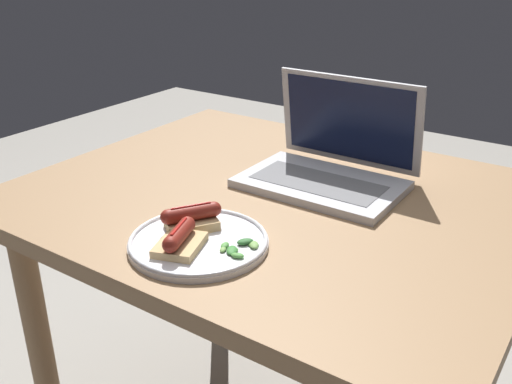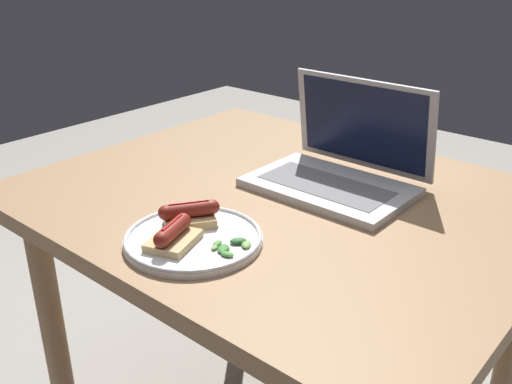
{
  "view_description": "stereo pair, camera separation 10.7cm",
  "coord_description": "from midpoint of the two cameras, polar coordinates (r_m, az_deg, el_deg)",
  "views": [
    {
      "loc": [
        0.59,
        -0.95,
        1.26
      ],
      "look_at": [
        0.04,
        -0.14,
        0.83
      ],
      "focal_mm": 40.0,
      "sensor_mm": 36.0,
      "label": 1
    },
    {
      "loc": [
        0.68,
        -0.88,
        1.26
      ],
      "look_at": [
        0.04,
        -0.14,
        0.83
      ],
      "focal_mm": 40.0,
      "sensor_mm": 36.0,
      "label": 2
    }
  ],
  "objects": [
    {
      "name": "sausage_toast_left",
      "position": [
        0.99,
        -10.77,
        -4.73
      ],
      "size": [
        0.1,
        0.11,
        0.04
      ],
      "rotation": [
        0.0,
        0.0,
        5.04
      ],
      "color": "tan",
      "rests_on": "plate"
    },
    {
      "name": "plate",
      "position": [
        1.02,
        -8.79,
        -5.0
      ],
      "size": [
        0.25,
        0.25,
        0.02
      ],
      "color": "silver",
      "rests_on": "desk"
    },
    {
      "name": "desk",
      "position": [
        1.27,
        -0.56,
        -4.39
      ],
      "size": [
        1.06,
        0.87,
        0.77
      ],
      "color": "#93704C",
      "rests_on": "ground_plane"
    },
    {
      "name": "sausage_toast_middle",
      "position": [
        1.05,
        -9.39,
        -2.66
      ],
      "size": [
        0.1,
        0.11,
        0.05
      ],
      "rotation": [
        0.0,
        0.0,
        0.99
      ],
      "color": "tan",
      "rests_on": "plate"
    },
    {
      "name": "salad_pile",
      "position": [
        0.98,
        -4.88,
        -5.61
      ],
      "size": [
        0.06,
        0.07,
        0.01
      ],
      "color": "#2D662D",
      "rests_on": "plate"
    },
    {
      "name": "laptop",
      "position": [
        1.26,
        4.9,
        2.64
      ],
      "size": [
        0.34,
        0.25,
        0.22
      ],
      "color": "#B7B7BC",
      "rests_on": "desk"
    }
  ]
}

